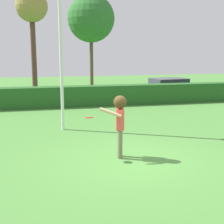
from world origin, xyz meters
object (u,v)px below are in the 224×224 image
lamppost (60,34)px  parked_car_white (169,87)px  frisbee (89,118)px  person (120,117)px  maple_tree (91,19)px  bare_elm_tree (32,9)px

lamppost → parked_car_white: size_ratio=1.50×
frisbee → lamppost: bearing=97.0°
frisbee → lamppost: (-0.45, 3.70, 2.44)m
person → lamppost: 4.66m
person → maple_tree: bearing=82.9°
parked_car_white → maple_tree: (-3.86, 7.34, 4.88)m
lamppost → parked_car_white: bearing=44.2°
frisbee → parked_car_white: size_ratio=0.05×
person → maple_tree: size_ratio=0.24×
parked_car_white → maple_tree: size_ratio=0.59×
lamppost → bare_elm_tree: 9.99m
frisbee → bare_elm_tree: size_ratio=0.03×
frisbee → maple_tree: maple_tree is taller
frisbee → person: bearing=-2.2°
lamppost → maple_tree: (3.60, 14.60, 1.92)m
frisbee → parked_car_white: parked_car_white is taller
lamppost → bare_elm_tree: size_ratio=0.97×
parked_car_white → lamppost: bearing=-135.8°
lamppost → maple_tree: maple_tree is taller
frisbee → maple_tree: (3.15, 18.30, 4.36)m
maple_tree → frisbee: bearing=-99.8°
frisbee → bare_elm_tree: bearing=96.4°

